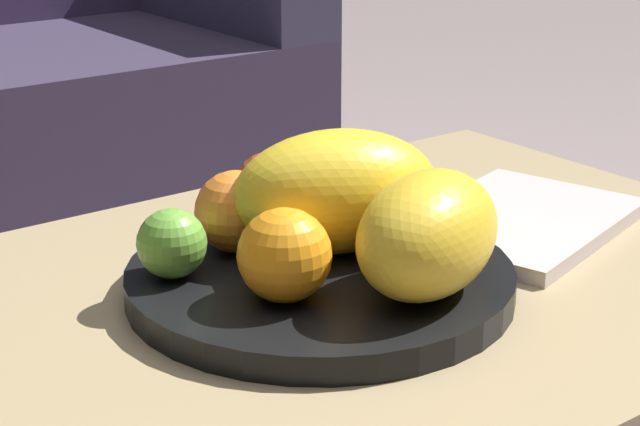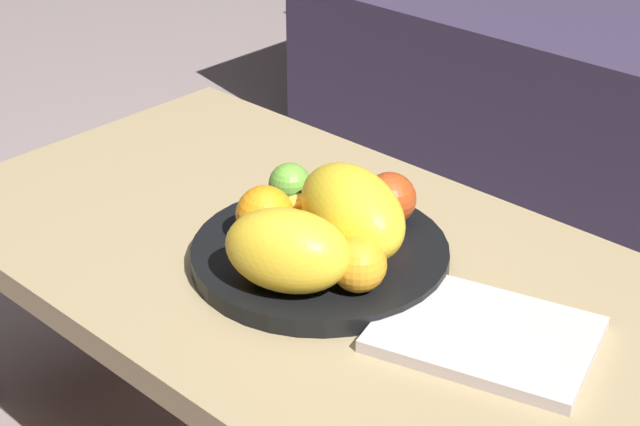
# 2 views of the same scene
# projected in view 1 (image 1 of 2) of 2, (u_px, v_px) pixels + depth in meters

# --- Properties ---
(coffee_table) EXTENTS (1.07, 0.61, 0.40)m
(coffee_table) POSITION_uv_depth(u_px,v_px,m) (273.00, 349.00, 0.93)
(coffee_table) COLOR tan
(coffee_table) RESTS_ON ground_plane
(fruit_bowl) EXTENTS (0.34, 0.34, 0.03)m
(fruit_bowl) POSITION_uv_depth(u_px,v_px,m) (320.00, 280.00, 0.94)
(fruit_bowl) COLOR black
(fruit_bowl) RESTS_ON coffee_table
(melon_large_front) EXTENTS (0.22, 0.17, 0.11)m
(melon_large_front) POSITION_uv_depth(u_px,v_px,m) (336.00, 192.00, 0.95)
(melon_large_front) COLOR yellow
(melon_large_front) RESTS_ON fruit_bowl
(melon_smaller_beside) EXTENTS (0.19, 0.16, 0.10)m
(melon_smaller_beside) POSITION_uv_depth(u_px,v_px,m) (428.00, 234.00, 0.86)
(melon_smaller_beside) COLOR yellow
(melon_smaller_beside) RESTS_ON fruit_bowl
(orange_front) EXTENTS (0.08, 0.08, 0.08)m
(orange_front) POSITION_uv_depth(u_px,v_px,m) (284.00, 255.00, 0.86)
(orange_front) COLOR orange
(orange_front) RESTS_ON fruit_bowl
(orange_left) EXTENTS (0.07, 0.07, 0.07)m
(orange_left) POSITION_uv_depth(u_px,v_px,m) (236.00, 212.00, 0.96)
(orange_left) COLOR orange
(orange_left) RESTS_ON fruit_bowl
(orange_right) EXTENTS (0.07, 0.07, 0.07)m
(orange_right) POSITION_uv_depth(u_px,v_px,m) (441.00, 218.00, 0.95)
(orange_right) COLOR orange
(orange_right) RESTS_ON fruit_bowl
(apple_left) EXTENTS (0.06, 0.06, 0.06)m
(apple_left) POSITION_uv_depth(u_px,v_px,m) (172.00, 244.00, 0.90)
(apple_left) COLOR #68AC38
(apple_left) RESTS_ON fruit_bowl
(apple_right) EXTENTS (0.07, 0.07, 0.07)m
(apple_right) POSITION_uv_depth(u_px,v_px,m) (272.00, 189.00, 1.02)
(apple_right) COLOR #B54018
(apple_right) RESTS_ON fruit_bowl
(banana_bunch) EXTENTS (0.14, 0.16, 0.06)m
(banana_bunch) POSITION_uv_depth(u_px,v_px,m) (290.00, 216.00, 0.97)
(banana_bunch) COLOR gold
(banana_bunch) RESTS_ON fruit_bowl
(magazine) EXTENTS (0.29, 0.24, 0.02)m
(magazine) POSITION_uv_depth(u_px,v_px,m) (519.00, 221.00, 1.09)
(magazine) COLOR beige
(magazine) RESTS_ON coffee_table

